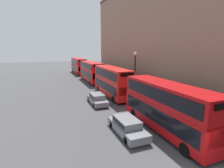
{
  "coord_description": "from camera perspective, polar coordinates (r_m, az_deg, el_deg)",
  "views": [
    {
      "loc": [
        -8.13,
        -5.26,
        7.23
      ],
      "look_at": [
        0.48,
        16.65,
        2.45
      ],
      "focal_mm": 28.0,
      "sensor_mm": 36.0,
      "label": 1
    }
  ],
  "objects": [
    {
      "name": "bus_leading",
      "position": [
        16.03,
        17.32,
        -6.67
      ],
      "size": [
        2.59,
        10.47,
        4.31
      ],
      "color": "#B20C0F",
      "rests_on": "ground"
    },
    {
      "name": "bus_second_in_queue",
      "position": [
        26.95,
        0.07,
        1.19
      ],
      "size": [
        2.59,
        10.26,
        4.38
      ],
      "color": "red",
      "rests_on": "ground"
    },
    {
      "name": "bus_third_in_queue",
      "position": [
        38.93,
        -6.83,
        4.28
      ],
      "size": [
        2.59,
        10.96,
        4.35
      ],
      "color": "red",
      "rests_on": "ground"
    },
    {
      "name": "bus_trailing",
      "position": [
        52.93,
        -10.83,
        6.08
      ],
      "size": [
        2.59,
        11.45,
        4.41
      ],
      "color": "red",
      "rests_on": "ground"
    },
    {
      "name": "car_dark_sedan",
      "position": [
        15.47,
        4.97,
        -13.4
      ],
      "size": [
        1.85,
        4.77,
        1.38
      ],
      "color": "slate",
      "rests_on": "ground"
    },
    {
      "name": "car_hatchback",
      "position": [
        23.32,
        -4.85,
        -4.76
      ],
      "size": [
        1.77,
        4.57,
        1.36
      ],
      "color": "slate",
      "rests_on": "ground"
    },
    {
      "name": "street_lamp",
      "position": [
        24.18,
        7.48,
        4.1
      ],
      "size": [
        0.44,
        0.44,
        6.78
      ],
      "color": "black",
      "rests_on": "ground"
    },
    {
      "name": "pedestrian",
      "position": [
        30.78,
        1.8,
        -0.54
      ],
      "size": [
        0.36,
        0.36,
        1.77
      ],
      "color": "#334C6B",
      "rests_on": "ground"
    }
  ]
}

